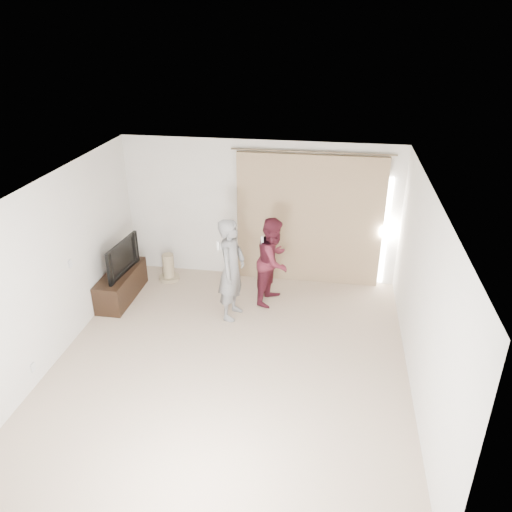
# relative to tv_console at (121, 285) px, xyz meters

# --- Properties ---
(floor) EXTENTS (5.50, 5.50, 0.00)m
(floor) POSITION_rel_tv_console_xyz_m (2.27, -1.50, -0.25)
(floor) COLOR tan
(floor) RESTS_ON ground
(wall_back) EXTENTS (5.00, 0.04, 2.60)m
(wall_back) POSITION_rel_tv_console_xyz_m (2.27, 1.25, 1.05)
(wall_back) COLOR silver
(wall_back) RESTS_ON ground
(wall_left) EXTENTS (0.04, 5.50, 2.60)m
(wall_left) POSITION_rel_tv_console_xyz_m (-0.23, -1.50, 1.05)
(wall_left) COLOR silver
(wall_left) RESTS_ON ground
(ceiling) EXTENTS (5.00, 5.50, 0.01)m
(ceiling) POSITION_rel_tv_console_xyz_m (2.27, -1.50, 2.35)
(ceiling) COLOR white
(ceiling) RESTS_ON wall_back
(curtain) EXTENTS (2.80, 0.11, 2.46)m
(curtain) POSITION_rel_tv_console_xyz_m (3.18, 1.18, 0.95)
(curtain) COLOR tan
(curtain) RESTS_ON ground
(tv_console) EXTENTS (0.45, 1.31, 0.50)m
(tv_console) POSITION_rel_tv_console_xyz_m (0.00, 0.00, 0.00)
(tv_console) COLOR black
(tv_console) RESTS_ON ground
(tv) EXTENTS (0.23, 1.03, 0.59)m
(tv) POSITION_rel_tv_console_xyz_m (0.00, -0.00, 0.55)
(tv) COLOR black
(tv) RESTS_ON tv_console
(scratching_post) EXTENTS (0.38, 0.38, 0.51)m
(scratching_post) POSITION_rel_tv_console_xyz_m (0.60, 0.78, -0.04)
(scratching_post) COLOR tan
(scratching_post) RESTS_ON ground
(person_man) EXTENTS (0.51, 0.69, 1.71)m
(person_man) POSITION_rel_tv_console_xyz_m (2.04, -0.26, 0.60)
(person_man) COLOR slate
(person_man) RESTS_ON ground
(person_woman) EXTENTS (0.76, 0.88, 1.54)m
(person_woman) POSITION_rel_tv_console_xyz_m (2.64, 0.34, 0.52)
(person_woman) COLOR #4F1724
(person_woman) RESTS_ON ground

